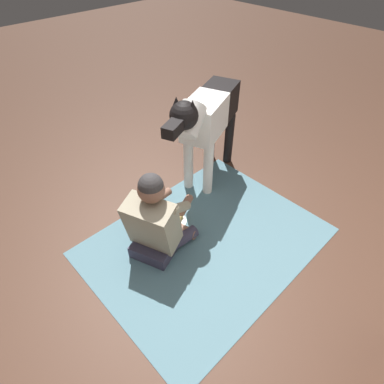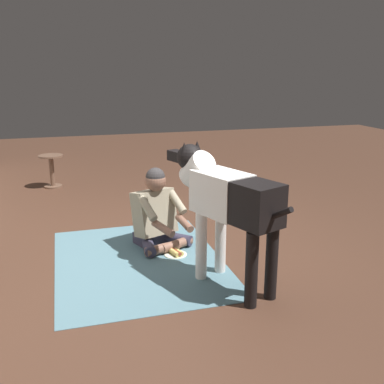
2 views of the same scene
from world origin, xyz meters
TOP-DOWN VIEW (x-y plane):
  - ground_plane at (0.00, 0.00)m, footprint 16.16×16.16m
  - area_rug at (-0.24, 0.34)m, footprint 1.99×1.53m
  - person_sitting_on_floor at (0.10, 0.09)m, footprint 0.72×0.61m
  - large_dog at (-0.87, -0.29)m, footprint 1.38×0.65m
  - hot_dog_on_plate at (-0.20, -0.03)m, footprint 0.22×0.22m

SIDE VIEW (x-z plane):
  - ground_plane at x=0.00m, z-range 0.00..0.00m
  - area_rug at x=-0.24m, z-range 0.00..0.01m
  - hot_dog_on_plate at x=-0.20m, z-range 0.00..0.06m
  - person_sitting_on_floor at x=0.10m, z-range -0.07..0.74m
  - large_dog at x=-0.87m, z-range 0.17..1.32m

